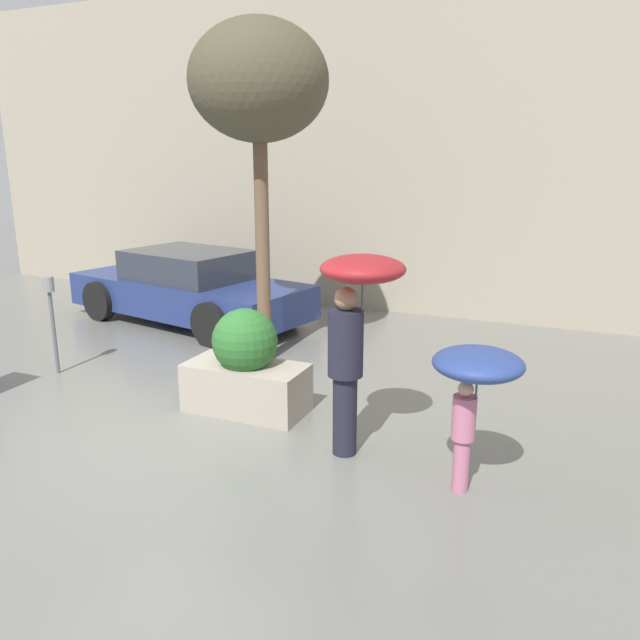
{
  "coord_description": "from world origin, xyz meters",
  "views": [
    {
      "loc": [
        3.98,
        -4.78,
        2.89
      ],
      "look_at": [
        1.23,
        1.6,
        1.05
      ],
      "focal_mm": 35.0,
      "sensor_mm": 36.0,
      "label": 1
    }
  ],
  "objects_px": {
    "person_adult": "(355,314)",
    "planter_box": "(246,367)",
    "parked_car_near": "(189,288)",
    "parking_meter": "(51,305)",
    "street_tree": "(259,85)",
    "person_child": "(475,376)"
  },
  "relations": [
    {
      "from": "street_tree",
      "to": "parking_meter",
      "type": "bearing_deg",
      "value": -145.38
    },
    {
      "from": "parked_car_near",
      "to": "parking_meter",
      "type": "bearing_deg",
      "value": -169.44
    },
    {
      "from": "planter_box",
      "to": "person_adult",
      "type": "xyz_separation_m",
      "value": [
        1.52,
        -0.54,
        0.92
      ]
    },
    {
      "from": "parked_car_near",
      "to": "street_tree",
      "type": "height_order",
      "value": "street_tree"
    },
    {
      "from": "person_child",
      "to": "parking_meter",
      "type": "distance_m",
      "value": 5.82
    },
    {
      "from": "parked_car_near",
      "to": "street_tree",
      "type": "bearing_deg",
      "value": -110.39
    },
    {
      "from": "street_tree",
      "to": "planter_box",
      "type": "bearing_deg",
      "value": -68.35
    },
    {
      "from": "parked_car_near",
      "to": "street_tree",
      "type": "xyz_separation_m",
      "value": [
        2.29,
        -1.43,
        3.18
      ]
    },
    {
      "from": "parked_car_near",
      "to": "planter_box",
      "type": "bearing_deg",
      "value": -125.06
    },
    {
      "from": "person_child",
      "to": "street_tree",
      "type": "relative_size",
      "value": 0.29
    },
    {
      "from": "planter_box",
      "to": "parked_car_near",
      "type": "xyz_separation_m",
      "value": [
        -2.97,
        3.15,
        0.07
      ]
    },
    {
      "from": "parking_meter",
      "to": "planter_box",
      "type": "bearing_deg",
      "value": -1.93
    },
    {
      "from": "person_adult",
      "to": "planter_box",
      "type": "bearing_deg",
      "value": 151.78
    },
    {
      "from": "person_child",
      "to": "parking_meter",
      "type": "height_order",
      "value": "parking_meter"
    },
    {
      "from": "street_tree",
      "to": "parking_meter",
      "type": "height_order",
      "value": "street_tree"
    },
    {
      "from": "street_tree",
      "to": "person_child",
      "type": "bearing_deg",
      "value": -36.91
    },
    {
      "from": "planter_box",
      "to": "person_child",
      "type": "bearing_deg",
      "value": -17.06
    },
    {
      "from": "person_child",
      "to": "street_tree",
      "type": "bearing_deg",
      "value": 156.13
    },
    {
      "from": "parking_meter",
      "to": "person_adult",
      "type": "bearing_deg",
      "value": -8.01
    },
    {
      "from": "street_tree",
      "to": "parking_meter",
      "type": "distance_m",
      "value": 4.01
    },
    {
      "from": "parked_car_near",
      "to": "parking_meter",
      "type": "height_order",
      "value": "parking_meter"
    },
    {
      "from": "parked_car_near",
      "to": "person_adult",
      "type": "bearing_deg",
      "value": -117.76
    }
  ]
}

